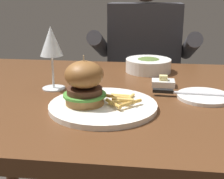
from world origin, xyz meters
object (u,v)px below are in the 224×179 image
object	(u,v)px
soup_bowl	(148,65)
diner_person	(143,84)
burger_sandwich	(84,83)
bread_plate	(204,97)
wine_glass	(51,43)
butter_dish	(163,83)
table_knife	(186,93)
main_plate	(103,106)

from	to	relation	value
soup_bowl	diner_person	size ratio (longest dim) A/B	0.15
burger_sandwich	bread_plate	bearing A→B (deg)	21.22
wine_glass	diner_person	world-z (taller)	diner_person
wine_glass	soup_bowl	size ratio (longest dim) A/B	1.14
burger_sandwich	butter_dish	distance (m)	0.32
burger_sandwich	table_knife	distance (m)	0.31
main_plate	butter_dish	distance (m)	0.28
butter_dish	soup_bowl	world-z (taller)	soup_bowl
bread_plate	soup_bowl	distance (m)	0.34
main_plate	soup_bowl	size ratio (longest dim) A/B	1.65
table_knife	bread_plate	bearing A→B (deg)	-3.33
main_plate	wine_glass	world-z (taller)	wine_glass
burger_sandwich	wine_glass	size ratio (longest dim) A/B	0.66
wine_glass	butter_dish	bearing A→B (deg)	11.89
main_plate	soup_bowl	world-z (taller)	soup_bowl
wine_glass	bread_plate	world-z (taller)	wine_glass
wine_glass	soup_bowl	world-z (taller)	wine_glass
burger_sandwich	wine_glass	distance (m)	0.22
table_knife	soup_bowl	xyz separation A→B (m)	(-0.11, 0.29, 0.01)
soup_bowl	main_plate	bearing A→B (deg)	-105.13
wine_glass	table_knife	xyz separation A→B (m)	(0.41, -0.03, -0.13)
burger_sandwich	table_knife	size ratio (longest dim) A/B	0.54
soup_bowl	butter_dish	bearing A→B (deg)	-74.89
main_plate	soup_bowl	xyz separation A→B (m)	(0.11, 0.41, 0.02)
burger_sandwich	butter_dish	size ratio (longest dim) A/B	1.76
butter_dish	diner_person	xyz separation A→B (m)	(-0.08, 0.62, -0.19)
main_plate	diner_person	bearing A→B (deg)	84.17
bread_plate	table_knife	xyz separation A→B (m)	(-0.05, 0.00, 0.01)
table_knife	diner_person	bearing A→B (deg)	100.96
burger_sandwich	bread_plate	distance (m)	0.35
wine_glass	bread_plate	xyz separation A→B (m)	(0.46, -0.03, -0.14)
butter_dish	diner_person	world-z (taller)	diner_person
butter_dish	diner_person	size ratio (longest dim) A/B	0.06
butter_dish	main_plate	bearing A→B (deg)	-125.95
bread_plate	butter_dish	bearing A→B (deg)	137.11
table_knife	diner_person	size ratio (longest dim) A/B	0.20
main_plate	wine_glass	distance (m)	0.27
butter_dish	soup_bowl	distance (m)	0.20
bread_plate	diner_person	world-z (taller)	diner_person
main_plate	diner_person	xyz separation A→B (m)	(0.09, 0.84, -0.18)
butter_dish	diner_person	bearing A→B (deg)	97.08
burger_sandwich	butter_dish	xyz separation A→B (m)	(0.21, 0.23, -0.06)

